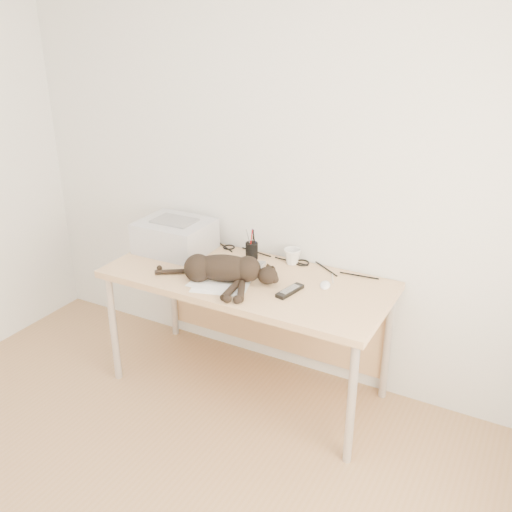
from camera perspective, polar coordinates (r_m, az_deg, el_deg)
The scene contains 11 objects.
wall_back at distance 3.29m, azimuth 2.09°, elevation 9.17°, with size 3.50×3.50×0.00m, color silver.
desk at distance 3.31m, azimuth -0.22°, elevation -3.59°, with size 1.60×0.70×0.74m.
printer at distance 3.53m, azimuth -8.08°, elevation 2.02°, with size 0.43×0.36×0.20m.
papers at distance 3.09m, azimuth -3.68°, elevation -2.86°, with size 0.36×0.28×0.01m.
cat at distance 3.10m, azimuth -3.54°, elevation -1.38°, with size 0.70×0.36×0.16m.
mug at distance 3.33m, azimuth 3.64°, elevation -0.05°, with size 0.10×0.10×0.09m, color white.
pen_cup at distance 3.39m, azimuth -0.43°, elevation 0.56°, with size 0.07×0.07×0.19m.
remote_grey at distance 3.27m, azimuth 0.23°, elevation -1.18°, with size 0.04×0.16×0.02m, color gray.
remote_black at distance 3.00m, azimuth 3.41°, elevation -3.51°, with size 0.05×0.19×0.02m, color black.
mouse at distance 3.09m, azimuth 6.93°, elevation -2.73°, with size 0.06×0.10×0.03m, color white.
cable_tangle at distance 3.43m, azimuth 1.58°, elevation -0.03°, with size 1.36×0.09×0.01m, color black, non-canonical shape.
Camera 1 is at (1.42, -1.11, 2.10)m, focal length 40.00 mm.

